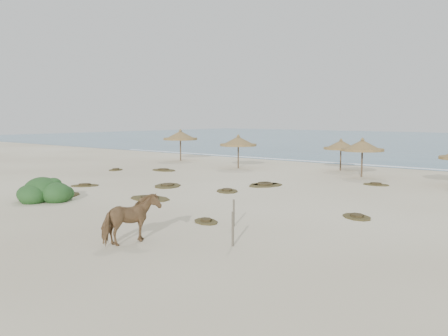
{
  "coord_description": "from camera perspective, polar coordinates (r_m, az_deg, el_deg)",
  "views": [
    {
      "loc": [
        17.39,
        -17.5,
        4.47
      ],
      "look_at": [
        -1.28,
        5.0,
        1.43
      ],
      "focal_mm": 40.0,
      "sensor_mm": 36.0,
      "label": 1
    }
  ],
  "objects": [
    {
      "name": "scrub_7",
      "position": [
        33.98,
        16.97,
        -1.79
      ],
      "size": [
        1.77,
        1.18,
        0.16
      ],
      "rotation": [
        0.0,
        0.0,
        0.03
      ],
      "color": "brown",
      "rests_on": "ground"
    },
    {
      "name": "scrub_4",
      "position": [
        22.92,
        14.94,
        -5.38
      ],
      "size": [
        2.03,
        1.94,
        0.16
      ],
      "rotation": [
        0.0,
        0.0,
        2.46
      ],
      "color": "brown",
      "rests_on": "ground"
    },
    {
      "name": "scrub_2",
      "position": [
        29.75,
        0.36,
        -2.6
      ],
      "size": [
        2.24,
        2.26,
        0.16
      ],
      "rotation": [
        0.0,
        0.0,
        2.34
      ],
      "color": "brown",
      "rests_on": "ground"
    },
    {
      "name": "scrub_11",
      "position": [
        29.6,
        -17.53,
        -2.92
      ],
      "size": [
        2.24,
        2.43,
        0.16
      ],
      "rotation": [
        0.0,
        0.0,
        2.17
      ],
      "color": "brown",
      "rests_on": "ground"
    },
    {
      "name": "fence_post_near",
      "position": [
        17.31,
        1.02,
        -6.98
      ],
      "size": [
        0.11,
        0.11,
        1.2
      ],
      "primitive_type": "cylinder",
      "rotation": [
        0.0,
        0.0,
        0.31
      ],
      "color": "brown",
      "rests_on": "ground"
    },
    {
      "name": "fence_post_far",
      "position": [
        20.34,
        1.12,
        -5.16
      ],
      "size": [
        0.1,
        0.1,
        1.11
      ],
      "primitive_type": "cylinder",
      "rotation": [
        0.0,
        0.0,
        0.25
      ],
      "color": "brown",
      "rests_on": "ground"
    },
    {
      "name": "scrub_3",
      "position": [
        32.29,
        4.77,
        -1.95
      ],
      "size": [
        2.19,
        2.84,
        0.16
      ],
      "rotation": [
        0.0,
        0.0,
        1.33
      ],
      "color": "brown",
      "rests_on": "ground"
    },
    {
      "name": "scrub_8",
      "position": [
        42.38,
        -12.27,
        -0.18
      ],
      "size": [
        1.65,
        1.89,
        0.16
      ],
      "rotation": [
        0.0,
        0.0,
        2.05
      ],
      "color": "brown",
      "rests_on": "ground"
    },
    {
      "name": "scrub_0",
      "position": [
        33.29,
        -15.62,
        -1.91
      ],
      "size": [
        1.97,
        2.12,
        0.16
      ],
      "rotation": [
        0.0,
        0.0,
        0.95
      ],
      "color": "brown",
      "rests_on": "ground"
    },
    {
      "name": "foam_line",
      "position": [
        47.06,
        17.81,
        0.21
      ],
      "size": [
        70.0,
        0.6,
        0.01
      ],
      "primitive_type": "cube",
      "color": "white",
      "rests_on": "ground"
    },
    {
      "name": "palapa_1",
      "position": [
        42.87,
        1.64,
        3.02
      ],
      "size": [
        3.31,
        3.31,
        2.95
      ],
      "rotation": [
        0.0,
        0.0,
        0.05
      ],
      "color": "brown",
      "rests_on": "ground"
    },
    {
      "name": "palapa_2",
      "position": [
        42.17,
        13.22,
        2.54
      ],
      "size": [
        2.91,
        2.91,
        2.68
      ],
      "rotation": [
        0.0,
        0.0,
        0.02
      ],
      "color": "brown",
      "rests_on": "ground"
    },
    {
      "name": "ground",
      "position": [
        25.07,
        -5.07,
        -4.36
      ],
      "size": [
        160.0,
        160.0,
        0.0
      ],
      "primitive_type": "plane",
      "color": "#F3E9C8",
      "rests_on": "ground"
    },
    {
      "name": "bush",
      "position": [
        28.18,
        -19.95,
        -2.56
      ],
      "size": [
        3.26,
        2.87,
        1.46
      ],
      "rotation": [
        0.0,
        0.0,
        -0.42
      ],
      "color": "#244F22",
      "rests_on": "ground"
    },
    {
      "name": "scrub_9",
      "position": [
        27.35,
        -8.47,
        -3.42
      ],
      "size": [
        2.67,
        1.79,
        0.16
      ],
      "rotation": [
        0.0,
        0.0,
        3.1
      ],
      "color": "brown",
      "rests_on": "ground"
    },
    {
      "name": "palapa_3",
      "position": [
        38.03,
        15.53,
        2.42
      ],
      "size": [
        3.22,
        3.22,
        2.94
      ],
      "rotation": [
        0.0,
        0.0,
        0.03
      ],
      "color": "brown",
      "rests_on": "ground"
    },
    {
      "name": "horse",
      "position": [
        17.85,
        -10.62,
        -5.79
      ],
      "size": [
        1.19,
        2.17,
        1.74
      ],
      "primitive_type": "imported",
      "rotation": [
        0.0,
        0.0,
        3.01
      ],
      "color": "brown",
      "rests_on": "ground"
    },
    {
      "name": "scrub_1",
      "position": [
        32.16,
        -6.47,
        -2.0
      ],
      "size": [
        2.82,
        3.03,
        0.16
      ],
      "rotation": [
        0.0,
        0.0,
        2.19
      ],
      "color": "brown",
      "rests_on": "ground"
    },
    {
      "name": "palapa_0",
      "position": [
        50.44,
        -5.01,
        3.67
      ],
      "size": [
        4.01,
        4.01,
        3.21
      ],
      "rotation": [
        0.0,
        0.0,
        -0.19
      ],
      "color": "brown",
      "rests_on": "ground"
    },
    {
      "name": "scrub_12",
      "position": [
        21.23,
        -2.08,
        -6.08
      ],
      "size": [
        1.7,
        1.5,
        0.16
      ],
      "rotation": [
        0.0,
        0.0,
        2.64
      ],
      "color": "brown",
      "rests_on": "ground"
    },
    {
      "name": "scrub_6",
      "position": [
        41.47,
        -6.91,
        -0.22
      ],
      "size": [
        2.51,
        1.75,
        0.16
      ],
      "rotation": [
        0.0,
        0.0,
        3.06
      ],
      "color": "brown",
      "rests_on": "ground"
    },
    {
      "name": "scrub_13",
      "position": [
        32.87,
        4.62,
        -1.81
      ],
      "size": [
        1.98,
        2.34,
        0.16
      ],
      "rotation": [
        0.0,
        0.0,
        1.16
      ],
      "color": "brown",
      "rests_on": "ground"
    }
  ]
}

